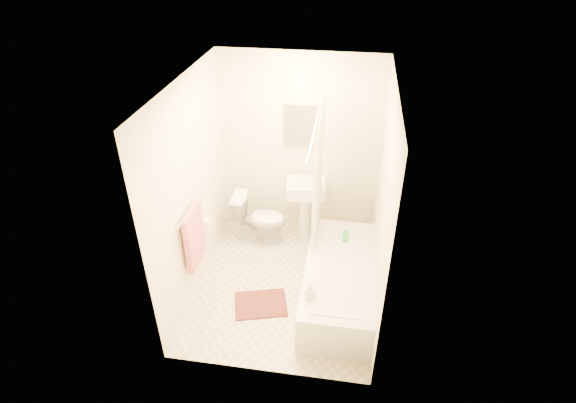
% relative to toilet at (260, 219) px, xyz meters
% --- Properties ---
extents(floor, '(2.40, 2.40, 0.00)m').
position_rel_toilet_xyz_m(floor, '(0.46, -0.80, -0.34)').
color(floor, beige).
rests_on(floor, ground).
extents(ceiling, '(2.40, 2.40, 0.00)m').
position_rel_toilet_xyz_m(ceiling, '(0.46, -0.80, 2.06)').
color(ceiling, white).
rests_on(ceiling, ground).
extents(wall_back, '(2.00, 0.02, 2.40)m').
position_rel_toilet_xyz_m(wall_back, '(0.46, 0.40, 0.86)').
color(wall_back, beige).
rests_on(wall_back, ground).
extents(wall_left, '(0.02, 2.40, 2.40)m').
position_rel_toilet_xyz_m(wall_left, '(-0.54, -0.80, 0.86)').
color(wall_left, beige).
rests_on(wall_left, ground).
extents(wall_right, '(0.02, 2.40, 2.40)m').
position_rel_toilet_xyz_m(wall_right, '(1.46, -0.80, 0.86)').
color(wall_right, beige).
rests_on(wall_right, ground).
extents(mirror, '(0.40, 0.03, 0.55)m').
position_rel_toilet_xyz_m(mirror, '(0.46, 0.38, 1.16)').
color(mirror, white).
rests_on(mirror, wall_back).
extents(curtain_rod, '(0.03, 1.70, 0.03)m').
position_rel_toilet_xyz_m(curtain_rod, '(0.76, -0.70, 1.66)').
color(curtain_rod, silver).
rests_on(curtain_rod, wall_back).
extents(shower_curtain, '(0.04, 0.80, 1.55)m').
position_rel_toilet_xyz_m(shower_curtain, '(0.76, -0.30, 0.88)').
color(shower_curtain, silver).
rests_on(shower_curtain, curtain_rod).
extents(towel_bar, '(0.02, 0.60, 0.02)m').
position_rel_toilet_xyz_m(towel_bar, '(-0.50, -1.05, 0.76)').
color(towel_bar, silver).
rests_on(towel_bar, wall_left).
extents(towel, '(0.06, 0.45, 0.66)m').
position_rel_toilet_xyz_m(towel, '(-0.47, -1.05, 0.44)').
color(towel, '#CC7266').
rests_on(towel, towel_bar).
extents(toilet_paper, '(0.11, 0.12, 0.12)m').
position_rel_toilet_xyz_m(toilet_paper, '(-0.47, -0.68, 0.36)').
color(toilet_paper, white).
rests_on(toilet_paper, wall_left).
extents(toilet, '(0.69, 0.39, 0.67)m').
position_rel_toilet_xyz_m(toilet, '(0.00, 0.00, 0.00)').
color(toilet, silver).
rests_on(toilet, floor).
extents(sink, '(0.53, 0.44, 0.95)m').
position_rel_toilet_xyz_m(sink, '(0.58, 0.15, 0.14)').
color(sink, white).
rests_on(sink, floor).
extents(bathtub, '(0.74, 1.70, 0.48)m').
position_rel_toilet_xyz_m(bathtub, '(1.09, -0.93, -0.10)').
color(bathtub, silver).
rests_on(bathtub, floor).
extents(bath_mat, '(0.66, 0.56, 0.02)m').
position_rel_toilet_xyz_m(bath_mat, '(0.25, -1.16, -0.33)').
color(bath_mat, '#502B21').
rests_on(bath_mat, floor).
extents(soap_bottle, '(0.10, 0.10, 0.17)m').
position_rel_toilet_xyz_m(soap_bottle, '(0.82, -1.46, 0.23)').
color(soap_bottle, silver).
rests_on(soap_bottle, bathtub).
extents(scrub_brush, '(0.07, 0.21, 0.04)m').
position_rel_toilet_xyz_m(scrub_brush, '(1.12, -0.42, 0.16)').
color(scrub_brush, green).
rests_on(scrub_brush, bathtub).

